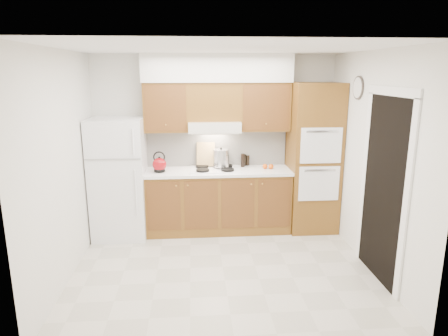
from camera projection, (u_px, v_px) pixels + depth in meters
name	position (u px, v px, depth m)	size (l,w,h in m)	color
floor	(223.00, 267.00, 4.94)	(3.60, 3.60, 0.00)	beige
ceiling	(223.00, 48.00, 4.32)	(3.60, 3.60, 0.00)	white
wall_back	(215.00, 142.00, 6.08)	(3.60, 0.02, 2.60)	silver
wall_left	(63.00, 168.00, 4.49)	(0.02, 3.00, 2.60)	silver
wall_right	(372.00, 162.00, 4.77)	(0.02, 3.00, 2.60)	silver
fridge	(119.00, 178.00, 5.73)	(0.75, 0.72, 1.72)	white
base_cabinets	(218.00, 201.00, 6.00)	(2.11, 0.60, 0.90)	brown
countertop	(218.00, 171.00, 5.88)	(2.13, 0.62, 0.04)	white
backsplash	(217.00, 148.00, 6.09)	(2.11, 0.03, 0.56)	white
oven_cabinet	(313.00, 158.00, 5.93)	(0.70, 0.65, 2.20)	brown
upper_cab_left	(166.00, 107.00, 5.74)	(0.63, 0.33, 0.70)	brown
upper_cab_right	(264.00, 107.00, 5.85)	(0.73, 0.33, 0.70)	brown
range_hood	(214.00, 126.00, 5.80)	(0.75, 0.45, 0.15)	silver
upper_cab_over_hood	(214.00, 102.00, 5.77)	(0.75, 0.33, 0.55)	brown
soffit	(217.00, 68.00, 5.65)	(2.13, 0.36, 0.40)	silver
cooktop	(215.00, 169.00, 5.88)	(0.74, 0.50, 0.01)	white
doorway	(383.00, 190.00, 4.49)	(0.02, 0.90, 2.10)	black
wall_clock	(358.00, 88.00, 5.10)	(0.30, 0.30, 0.02)	#3F3833
kettle	(159.00, 165.00, 5.73)	(0.20, 0.20, 0.20)	maroon
cutting_board	(206.00, 154.00, 6.01)	(0.27, 0.02, 0.36)	tan
stock_pot	(221.00, 158.00, 5.94)	(0.24, 0.24, 0.25)	silver
condiment_a	(243.00, 160.00, 6.03)	(0.06, 0.06, 0.21)	black
condiment_b	(244.00, 160.00, 6.13)	(0.05, 0.05, 0.18)	black
condiment_c	(248.00, 160.00, 6.14)	(0.06, 0.06, 0.16)	black
orange_near	(271.00, 167.00, 5.92)	(0.08, 0.08, 0.08)	#EB5F0C
orange_far	(265.00, 166.00, 5.93)	(0.07, 0.07, 0.07)	#F9560D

